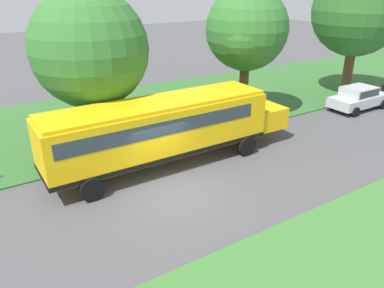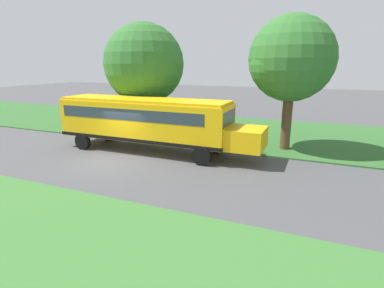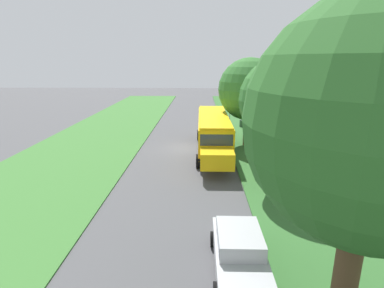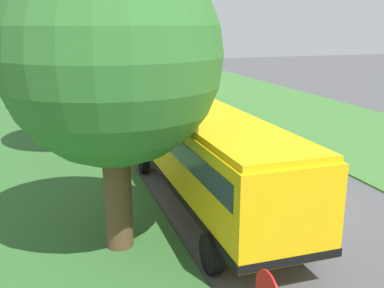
{
  "view_description": "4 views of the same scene",
  "coord_description": "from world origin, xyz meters",
  "px_view_note": "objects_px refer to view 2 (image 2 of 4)",
  "views": [
    {
      "loc": [
        11.68,
        -6.56,
        8.02
      ],
      "look_at": [
        -1.21,
        1.62,
        1.34
      ],
      "focal_mm": 35.0,
      "sensor_mm": 36.0,
      "label": 1
    },
    {
      "loc": [
        12.65,
        10.11,
        5.06
      ],
      "look_at": [
        -0.64,
        4.51,
        1.25
      ],
      "focal_mm": 28.0,
      "sensor_mm": 36.0,
      "label": 2
    },
    {
      "loc": [
        -1.31,
        25.56,
        7.61
      ],
      "look_at": [
        -0.7,
        3.23,
        1.33
      ],
      "focal_mm": 28.0,
      "sensor_mm": 36.0,
      "label": 3
    },
    {
      "loc": [
        -7.18,
        -12.22,
        5.91
      ],
      "look_at": [
        -1.96,
        3.84,
        1.32
      ],
      "focal_mm": 42.0,
      "sensor_mm": 36.0,
      "label": 4
    }
  ],
  "objects_px": {
    "oak_tree_beside_bus": "(146,64)",
    "trash_bin": "(71,122)",
    "school_bus": "(148,120)",
    "stop_sign": "(67,110)",
    "oak_tree_roadside_mid": "(289,60)"
  },
  "relations": [
    {
      "from": "oak_tree_beside_bus",
      "to": "trash_bin",
      "type": "height_order",
      "value": "oak_tree_beside_bus"
    },
    {
      "from": "school_bus",
      "to": "stop_sign",
      "type": "distance_m",
      "value": 8.75
    },
    {
      "from": "oak_tree_beside_bus",
      "to": "trash_bin",
      "type": "relative_size",
      "value": 8.74
    },
    {
      "from": "oak_tree_roadside_mid",
      "to": "trash_bin",
      "type": "height_order",
      "value": "oak_tree_roadside_mid"
    },
    {
      "from": "oak_tree_beside_bus",
      "to": "oak_tree_roadside_mid",
      "type": "distance_m",
      "value": 9.32
    },
    {
      "from": "stop_sign",
      "to": "trash_bin",
      "type": "height_order",
      "value": "stop_sign"
    },
    {
      "from": "oak_tree_roadside_mid",
      "to": "oak_tree_beside_bus",
      "type": "bearing_deg",
      "value": -88.27
    },
    {
      "from": "oak_tree_beside_bus",
      "to": "stop_sign",
      "type": "distance_m",
      "value": 7.46
    },
    {
      "from": "stop_sign",
      "to": "school_bus",
      "type": "bearing_deg",
      "value": 75.75
    },
    {
      "from": "oak_tree_roadside_mid",
      "to": "trash_bin",
      "type": "distance_m",
      "value": 17.88
    },
    {
      "from": "school_bus",
      "to": "trash_bin",
      "type": "distance_m",
      "value": 10.59
    },
    {
      "from": "oak_tree_beside_bus",
      "to": "stop_sign",
      "type": "height_order",
      "value": "oak_tree_beside_bus"
    },
    {
      "from": "school_bus",
      "to": "trash_bin",
      "type": "xyz_separation_m",
      "value": [
        -3.76,
        -9.79,
        -1.47
      ]
    },
    {
      "from": "school_bus",
      "to": "oak_tree_roadside_mid",
      "type": "distance_m",
      "value": 8.82
    },
    {
      "from": "school_bus",
      "to": "oak_tree_roadside_mid",
      "type": "relative_size",
      "value": 1.58
    }
  ]
}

